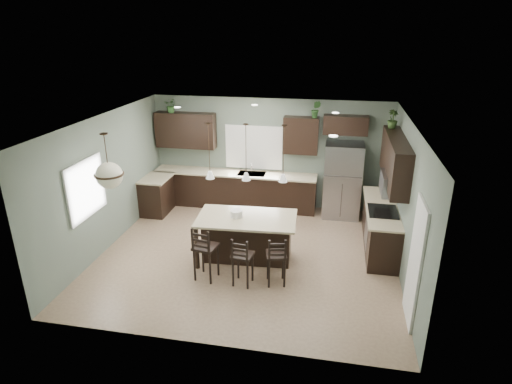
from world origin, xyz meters
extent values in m
plane|color=#9E8466|center=(0.00, 0.00, 0.00)|extent=(6.00, 6.00, 0.00)
cube|color=white|center=(2.98, -1.55, 1.02)|extent=(0.04, 0.82, 2.04)
cube|color=white|center=(-0.40, 2.73, 1.55)|extent=(1.35, 0.02, 1.00)
cube|color=white|center=(-2.98, -0.80, 1.55)|extent=(0.02, 1.10, 1.00)
cube|color=black|center=(-2.70, 1.70, 0.45)|extent=(0.60, 0.90, 0.90)
cube|color=beige|center=(-2.68, 1.70, 0.92)|extent=(0.66, 0.96, 0.04)
cube|color=black|center=(-0.85, 2.45, 0.45)|extent=(4.20, 0.60, 0.90)
cube|color=beige|center=(-0.85, 2.43, 0.92)|extent=(4.20, 0.66, 0.04)
cube|color=gray|center=(-0.40, 2.43, 0.94)|extent=(0.70, 0.45, 0.01)
cylinder|color=silver|center=(-0.40, 2.40, 1.08)|extent=(0.02, 0.02, 0.28)
cube|color=black|center=(-2.15, 2.58, 1.95)|extent=(1.55, 0.34, 0.90)
cube|color=black|center=(0.80, 2.58, 1.95)|extent=(0.85, 0.34, 0.90)
cube|color=black|center=(1.85, 2.58, 2.25)|extent=(1.05, 0.34, 0.45)
cube|color=black|center=(2.70, 0.87, 0.45)|extent=(0.60, 2.35, 0.90)
cube|color=beige|center=(2.68, 0.87, 0.92)|extent=(0.66, 2.35, 0.04)
cube|color=black|center=(2.68, 0.60, 0.94)|extent=(0.58, 0.75, 0.02)
cube|color=gray|center=(2.40, 0.60, 0.45)|extent=(0.01, 0.72, 0.60)
cube|color=black|center=(2.83, 0.87, 1.95)|extent=(0.34, 2.35, 0.90)
cube|color=gray|center=(2.78, 0.60, 1.55)|extent=(0.40, 0.75, 0.40)
cube|color=gray|center=(1.87, 2.38, 0.93)|extent=(0.90, 0.74, 1.85)
cube|color=black|center=(0.02, -0.17, 0.46)|extent=(2.01, 1.22, 0.92)
cylinder|color=silver|center=(-0.18, -0.18, 0.99)|extent=(0.24, 0.24, 0.14)
cube|color=black|center=(-0.57, -1.02, 0.54)|extent=(0.47, 0.47, 1.09)
cube|color=black|center=(0.14, -1.07, 0.48)|extent=(0.40, 0.40, 0.97)
cube|color=black|center=(0.73, -0.94, 0.49)|extent=(0.44, 0.44, 0.98)
imported|color=#2C5826|center=(-2.48, 2.55, 2.58)|extent=(0.34, 0.30, 0.36)
imported|color=#285123|center=(1.13, 2.55, 2.60)|extent=(0.25, 0.21, 0.41)
imported|color=#2E481F|center=(2.80, 1.75, 2.60)|extent=(0.29, 0.29, 0.39)
plane|color=slate|center=(0.00, 2.75, 1.40)|extent=(6.00, 0.00, 6.00)
plane|color=slate|center=(0.00, -2.75, 1.40)|extent=(6.00, 0.00, 6.00)
plane|color=slate|center=(-3.00, 0.00, 1.40)|extent=(0.00, 5.50, 5.50)
plane|color=slate|center=(3.00, 0.00, 1.40)|extent=(0.00, 5.50, 5.50)
plane|color=white|center=(0.00, 0.00, 2.80)|extent=(6.00, 6.00, 0.00)
camera|label=1|loc=(1.64, -7.66, 4.44)|focal=30.00mm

